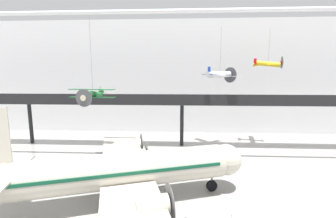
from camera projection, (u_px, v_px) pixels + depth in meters
name	position (u px, v px, depth m)	size (l,w,h in m)	color
hangar_back_wall	(182.00, 77.00, 53.26)	(140.00, 3.00, 26.01)	white
mezzanine_walkway	(182.00, 103.00, 41.69)	(110.00, 3.20, 10.16)	black
ceiling_truss_beam	(184.00, 11.00, 31.19)	(120.00, 0.60, 0.60)	silver
airliner_silver_main	(118.00, 171.00, 23.30)	(28.23, 32.85, 10.74)	beige
suspended_plane_green_biplane	(93.00, 94.00, 33.47)	(7.03, 5.75, 12.63)	#1E6B33
suspended_plane_yellow_lowwing	(268.00, 64.00, 42.20)	(5.32, 6.43, 7.31)	yellow
suspended_plane_white_twin	(220.00, 75.00, 40.53)	(6.82, 6.93, 9.82)	silver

